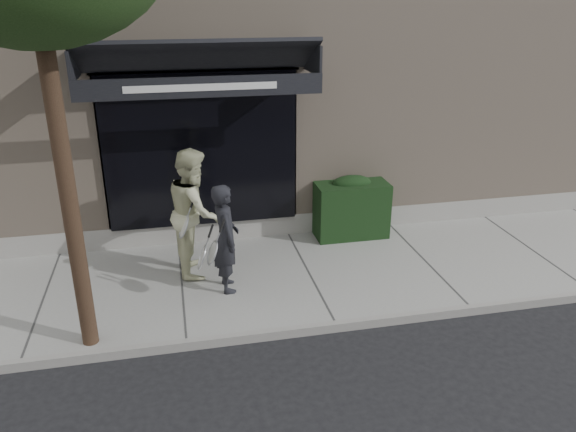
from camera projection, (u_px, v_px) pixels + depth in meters
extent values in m
plane|color=black|center=(308.00, 278.00, 9.05)|extent=(80.00, 80.00, 0.00)
cube|color=gray|center=(308.00, 274.00, 9.03)|extent=(20.00, 3.00, 0.12)
cube|color=gray|center=(336.00, 326.00, 7.62)|extent=(20.00, 0.10, 0.14)
cube|color=tan|center=(255.00, 65.00, 12.55)|extent=(14.00, 7.00, 5.50)
cube|color=gray|center=(286.00, 223.00, 10.50)|extent=(14.02, 0.42, 0.50)
cube|color=black|center=(201.00, 150.00, 9.48)|extent=(3.20, 0.30, 2.60)
cube|color=gray|center=(104.00, 153.00, 9.31)|extent=(0.08, 0.40, 2.60)
cube|color=gray|center=(292.00, 142.00, 9.93)|extent=(0.08, 0.40, 2.60)
cube|color=gray|center=(196.00, 67.00, 9.12)|extent=(3.36, 0.40, 0.12)
cube|color=black|center=(198.00, 55.00, 8.38)|extent=(3.60, 1.03, 0.55)
cube|color=black|center=(201.00, 87.00, 8.08)|extent=(3.60, 0.05, 0.30)
cube|color=white|center=(202.00, 87.00, 8.05)|extent=(2.20, 0.01, 0.10)
cube|color=black|center=(73.00, 64.00, 8.07)|extent=(0.04, 1.00, 0.45)
cube|color=black|center=(313.00, 58.00, 8.76)|extent=(0.04, 1.00, 0.45)
cube|color=black|center=(351.00, 209.00, 10.16)|extent=(1.30, 0.70, 1.00)
ellipsoid|color=black|center=(352.00, 183.00, 9.98)|extent=(0.71, 0.38, 0.27)
cylinder|color=black|center=(65.00, 172.00, 6.35)|extent=(0.20, 0.20, 4.80)
imported|color=black|center=(226.00, 238.00, 8.19)|extent=(0.44, 0.63, 1.65)
torus|color=silver|center=(212.00, 253.00, 7.89)|extent=(0.17, 0.32, 0.29)
cylinder|color=silver|center=(212.00, 253.00, 7.89)|extent=(0.14, 0.28, 0.25)
cylinder|color=silver|center=(212.00, 253.00, 7.89)|extent=(0.18, 0.04, 0.09)
cylinder|color=black|center=(212.00, 253.00, 7.89)|extent=(0.20, 0.06, 0.10)
torus|color=silver|center=(202.00, 257.00, 7.90)|extent=(0.14, 0.31, 0.29)
cylinder|color=silver|center=(202.00, 257.00, 7.90)|extent=(0.10, 0.27, 0.26)
cylinder|color=silver|center=(202.00, 257.00, 7.90)|extent=(0.18, 0.03, 0.08)
cylinder|color=black|center=(202.00, 257.00, 7.90)|extent=(0.20, 0.04, 0.10)
imported|color=beige|center=(195.00, 212.00, 8.69)|extent=(0.81, 1.01, 2.00)
torus|color=silver|center=(184.00, 227.00, 8.38)|extent=(0.18, 0.32, 0.29)
cylinder|color=silver|center=(184.00, 227.00, 8.38)|extent=(0.14, 0.28, 0.25)
cylinder|color=silver|center=(184.00, 227.00, 8.38)|extent=(0.17, 0.04, 0.09)
cylinder|color=black|center=(184.00, 227.00, 8.38)|extent=(0.20, 0.06, 0.11)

